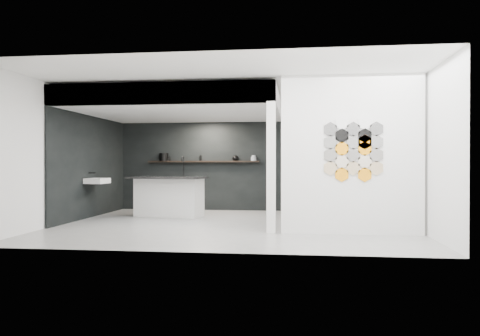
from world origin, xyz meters
name	(u,v)px	position (x,y,z in m)	size (l,w,h in m)	color
floor	(233,225)	(0.00, 0.00, -0.01)	(7.00, 6.00, 0.01)	slate
partition_panel	(351,155)	(2.23, -1.00, 1.40)	(2.45, 0.15, 2.80)	silver
bay_clad_back	(200,166)	(-1.30, 2.97, 1.18)	(4.40, 0.04, 2.35)	black
bay_clad_left	(91,167)	(-3.47, 1.00, 1.18)	(0.04, 4.00, 2.35)	black
bulkhead	(182,106)	(-1.30, 1.00, 2.55)	(4.40, 4.00, 0.40)	silver
corner_column	(271,167)	(0.82, -1.00, 1.18)	(0.16, 0.16, 2.35)	silver
fascia_beam	(157,93)	(-1.30, -0.92, 2.55)	(4.40, 0.16, 0.40)	silver
wall_basin	(97,181)	(-3.24, 0.80, 0.85)	(0.40, 0.60, 0.12)	silver
display_shelf	(203,162)	(-1.20, 2.87, 1.30)	(3.00, 0.15, 0.04)	black
kitchen_island	(169,196)	(-1.70, 1.29, 0.48)	(1.89, 1.12, 1.43)	silver
stockpot	(164,157)	(-2.28, 2.87, 1.42)	(0.25, 0.25, 0.21)	black
kettle	(235,158)	(-0.33, 2.87, 1.39)	(0.17, 0.17, 0.14)	black
glass_bowl	(254,159)	(0.15, 2.87, 1.37)	(0.14, 0.14, 0.10)	gray
glass_vase	(254,158)	(0.15, 2.87, 1.39)	(0.10, 0.10, 0.14)	gray
bottle_dark	(201,158)	(-1.27, 2.87, 1.39)	(0.05, 0.05, 0.14)	black
utensil_cup	(169,159)	(-2.14, 2.87, 1.38)	(0.09, 0.09, 0.11)	black
hex_tile_cluster	(354,148)	(2.26, -1.09, 1.50)	(1.04, 0.02, 1.16)	tan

